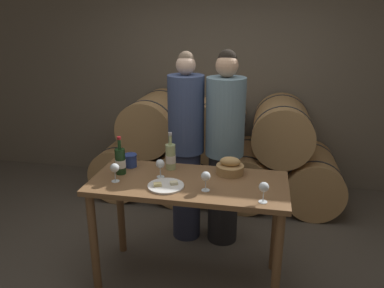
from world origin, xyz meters
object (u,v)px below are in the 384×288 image
at_px(wine_bottle_white, 171,157).
at_px(blue_crock, 130,160).
at_px(wine_glass_left, 160,164).
at_px(cheese_plate, 166,186).
at_px(person_left, 186,148).
at_px(person_right, 225,150).
at_px(wine_glass_center, 206,177).
at_px(wine_bottle_red, 120,161).
at_px(wine_glass_right, 264,188).
at_px(bread_basket, 230,167).
at_px(wine_glass_far_left, 115,168).
at_px(tasting_table, 189,197).

bearing_deg(wine_bottle_white, blue_crock, -177.32).
bearing_deg(wine_glass_left, cheese_plate, -62.20).
bearing_deg(cheese_plate, person_left, 91.07).
distance_m(person_right, wine_glass_center, 0.79).
bearing_deg(wine_bottle_red, wine_bottle_white, 24.79).
height_order(cheese_plate, wine_glass_center, wine_glass_center).
distance_m(wine_bottle_red, wine_glass_right, 1.14).
bearing_deg(bread_basket, person_left, 134.99).
bearing_deg(wine_glass_far_left, wine_bottle_red, 95.50).
bearing_deg(person_left, wine_glass_left, -96.57).
relative_size(wine_bottle_red, bread_basket, 1.40).
height_order(wine_glass_left, wine_glass_right, same).
bearing_deg(blue_crock, person_left, 51.13).
height_order(bread_basket, wine_glass_center, wine_glass_center).
relative_size(tasting_table, wine_glass_far_left, 10.24).
height_order(wine_bottle_red, wine_glass_left, wine_bottle_red).
distance_m(wine_bottle_white, wine_glass_far_left, 0.47).
bearing_deg(person_right, wine_glass_right, -67.98).
distance_m(blue_crock, wine_glass_right, 1.17).
bearing_deg(wine_glass_far_left, person_left, 63.47).
xyz_separation_m(bread_basket, wine_glass_left, (-0.52, -0.17, 0.05)).
height_order(wine_bottle_white, wine_glass_right, wine_bottle_white).
height_order(wine_bottle_red, wine_glass_center, wine_bottle_red).
bearing_deg(blue_crock, wine_glass_far_left, -91.93).
relative_size(bread_basket, wine_glass_left, 1.50).
relative_size(blue_crock, wine_glass_right, 0.76).
relative_size(wine_bottle_white, cheese_plate, 1.16).
bearing_deg(cheese_plate, wine_glass_left, 117.80).
height_order(person_left, person_right, person_right).
distance_m(wine_glass_left, wine_glass_center, 0.42).
bearing_deg(wine_bottle_red, wine_glass_left, -1.25).
bearing_deg(wine_glass_far_left, tasting_table, 12.18).
xyz_separation_m(blue_crock, cheese_plate, (0.39, -0.32, -0.05)).
bearing_deg(person_right, wine_glass_far_left, -133.90).
distance_m(tasting_table, bread_basket, 0.40).
relative_size(wine_bottle_red, wine_glass_right, 2.10).
relative_size(person_left, wine_glass_right, 12.33).
relative_size(tasting_table, wine_bottle_white, 4.79).
height_order(tasting_table, wine_glass_left, wine_glass_left).
bearing_deg(tasting_table, wine_glass_far_left, -167.82).
bearing_deg(wine_glass_left, blue_crock, 152.11).
bearing_deg(wine_glass_center, wine_glass_left, 156.27).
height_order(cheese_plate, wine_glass_right, wine_glass_right).
distance_m(person_left, wine_glass_center, 0.85).
relative_size(wine_glass_center, wine_glass_right, 1.00).
relative_size(bread_basket, wine_glass_far_left, 1.50).
bearing_deg(wine_bottle_white, person_right, 48.94).
height_order(person_left, wine_glass_far_left, person_left).
height_order(wine_bottle_red, cheese_plate, wine_bottle_red).
height_order(cheese_plate, wine_glass_left, wine_glass_left).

